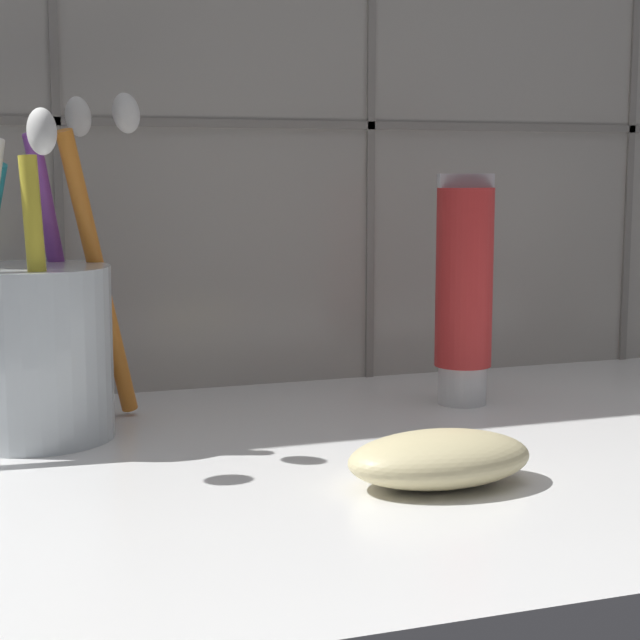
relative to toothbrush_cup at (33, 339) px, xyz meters
The scene contains 5 objects.
sink_counter 22.86cm from the toothbrush_cup, 23.79° to the right, with size 78.73×37.18×2.00cm, color white.
tile_wall_backsplash 28.24cm from the toothbrush_cup, 26.27° to the left, with size 88.73×1.72×48.45cm.
toothbrush_cup is the anchor object (origin of this frame).
toothpaste_tube 24.34cm from the toothbrush_cup, ahead, with size 3.48×3.31×13.41cm.
soap_bar 21.89cm from the toothbrush_cup, 42.11° to the right, with size 8.39×5.15×2.38cm, color beige.
Camera 1 is at (-24.03, -46.51, 15.80)cm, focal length 60.00 mm.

